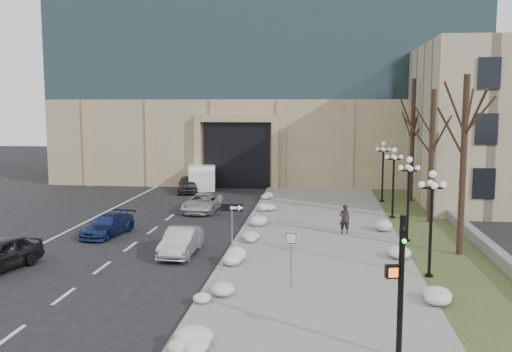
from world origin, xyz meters
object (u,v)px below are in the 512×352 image
at_px(one_way_sign, 236,215).
at_px(lamppost_c, 394,173).
at_px(car_b, 181,242).
at_px(car_d, 203,203).
at_px(car_e, 188,184).
at_px(car_c, 108,225).
at_px(lamppost_a, 431,209).
at_px(lamppost_d, 383,163).
at_px(box_truck, 202,177).
at_px(traffic_signal, 399,290).
at_px(keep_sign, 291,247).
at_px(pedestrian, 344,219).
at_px(lamppost_b, 409,188).

height_order(one_way_sign, lamppost_c, lamppost_c).
relative_size(car_b, car_d, 0.89).
distance_m(car_d, car_e, 9.19).
height_order(car_c, car_e, car_e).
distance_m(car_d, lamppost_a, 19.47).
bearing_deg(lamppost_d, car_b, -124.85).
xyz_separation_m(box_truck, traffic_signal, (13.07, -34.19, 1.15)).
relative_size(car_b, keep_sign, 1.67).
height_order(car_b, pedestrian, pedestrian).
bearing_deg(keep_sign, box_truck, 124.45).
distance_m(car_d, box_truck, 11.80).
xyz_separation_m(car_e, lamppost_d, (16.13, -3.42, 2.36)).
distance_m(pedestrian, keep_sign, 10.58).
relative_size(car_d, lamppost_b, 0.97).
xyz_separation_m(car_d, traffic_signal, (10.58, -22.67, 1.54)).
height_order(lamppost_a, lamppost_c, same).
bearing_deg(car_d, lamppost_c, -1.43).
distance_m(one_way_sign, lamppost_b, 10.14).
distance_m(car_d, lamppost_b, 15.35).
bearing_deg(lamppost_d, pedestrian, -106.15).
relative_size(box_truck, keep_sign, 2.86).
distance_m(car_b, traffic_signal, 14.52).
bearing_deg(traffic_signal, keep_sign, 107.72).
xyz_separation_m(pedestrian, keep_sign, (-2.55, -10.23, 0.83)).
xyz_separation_m(car_b, car_c, (-5.27, 3.71, -0.07)).
bearing_deg(keep_sign, lamppost_a, 36.59).
bearing_deg(car_d, lamppost_a, -43.48).
bearing_deg(lamppost_d, lamppost_a, -90.00).
bearing_deg(lamppost_d, traffic_signal, -94.98).
height_order(keep_sign, lamppost_a, lamppost_a).
xyz_separation_m(car_b, lamppost_a, (11.71, -2.69, 2.40)).
height_order(car_c, traffic_signal, traffic_signal).
bearing_deg(car_b, lamppost_a, -12.00).
distance_m(pedestrian, lamppost_d, 12.19).
bearing_deg(car_b, lamppost_b, 18.97).
relative_size(keep_sign, lamppost_c, 0.51).
distance_m(box_truck, one_way_sign, 25.42).
bearing_deg(box_truck, car_c, -106.06).
relative_size(pedestrian, traffic_signal, 0.39).
height_order(box_truck, traffic_signal, traffic_signal).
bearing_deg(pedestrian, lamppost_a, 101.57).
xyz_separation_m(car_e, lamppost_c, (16.13, -9.92, 2.36)).
xyz_separation_m(car_e, lamppost_b, (16.13, -16.42, 2.36)).
height_order(pedestrian, one_way_sign, one_way_sign).
bearing_deg(lamppost_a, lamppost_d, 90.00).
distance_m(pedestrian, one_way_sign, 8.64).
distance_m(car_b, lamppost_a, 12.25).
distance_m(car_d, one_way_sign, 13.74).
distance_m(keep_sign, traffic_signal, 7.04).
height_order(car_c, keep_sign, keep_sign).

